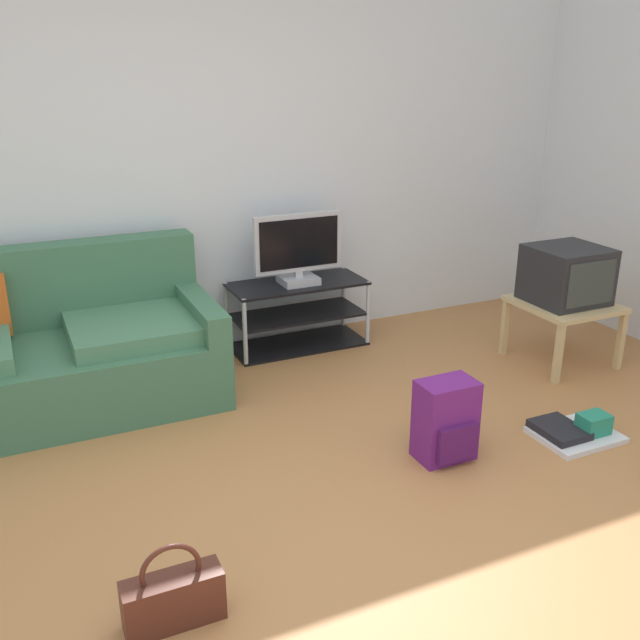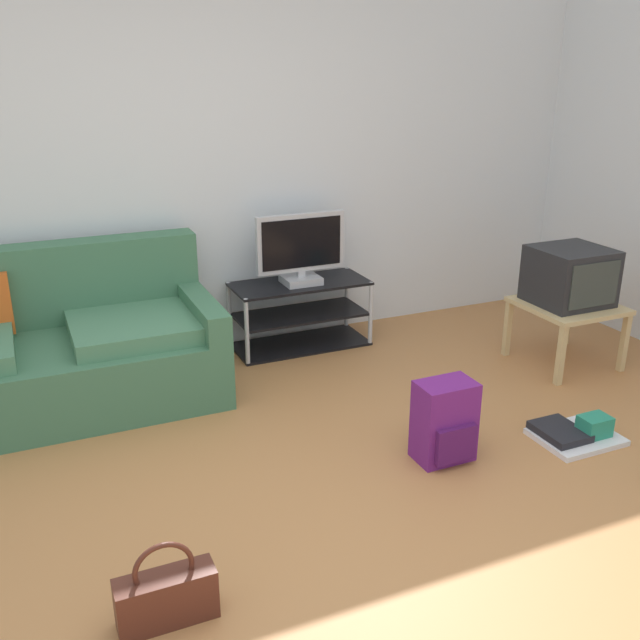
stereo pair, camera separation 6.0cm
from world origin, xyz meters
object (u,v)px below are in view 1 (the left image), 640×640
Objects in this scene: crt_tv at (567,275)px; couch at (41,355)px; handbag at (173,597)px; backpack at (446,421)px; floor_tray at (575,431)px; side_table at (564,310)px; flat_tv at (298,250)px; tv_stand at (298,314)px.

couch is at bearing 167.02° from crt_tv.
backpack is at bearing 19.90° from handbag.
crt_tv is 1.07× the size of floor_tray.
side_table is 0.24m from crt_tv.
crt_tv is (-0.00, 0.02, 0.24)m from side_table.
crt_tv is 3.24m from handbag.
handbag is (0.26, -2.02, -0.21)m from couch.
backpack is at bearing 170.11° from floor_tray.
floor_tray is at bearing 14.33° from backpack.
couch is 3.28m from side_table.
backpack is at bearing -153.09° from side_table.
side_table is at bearing -33.17° from flat_tv.
couch reaches higher than backpack.
backpack is 0.78m from floor_tray.
handbag is at bearing -122.54° from tv_stand.
crt_tv is (1.49, -0.96, -0.10)m from flat_tv.
flat_tv is at bearing 7.38° from couch.
floor_tray is at bearing -65.25° from flat_tv.
handbag is at bearing -156.38° from crt_tv.
backpack is (0.08, -1.69, -0.50)m from flat_tv.
backpack is at bearing -87.16° from tv_stand.
tv_stand reaches higher than handbag.
flat_tv reaches higher than handbag.
couch is 2.32m from backpack.
floor_tray is at bearing -127.65° from side_table.
tv_stand is 2.63× the size of handbag.
flat_tv is 1.49× the size of backpack.
backpack is (-1.40, -0.71, -0.16)m from side_table.
tv_stand is 2.24× the size of backpack.
flat_tv is 1.36× the size of crt_tv.
crt_tv is at bearing 52.88° from floor_tray.
tv_stand is at bearing 146.67° from crt_tv.
floor_tray is (0.75, -0.13, -0.17)m from backpack.
backpack is (-1.40, -0.73, -0.40)m from crt_tv.
tv_stand is 1.50× the size of flat_tv.
tv_stand is 1.80m from side_table.
flat_tv is (1.71, 0.22, 0.39)m from couch.
side_table is (1.49, -1.00, 0.13)m from tv_stand.
crt_tv is at bearing -33.33° from tv_stand.
flat_tv is 1.76m from backpack.
side_table is 1.11m from floor_tray.
backpack is 1.17× the size of handbag.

